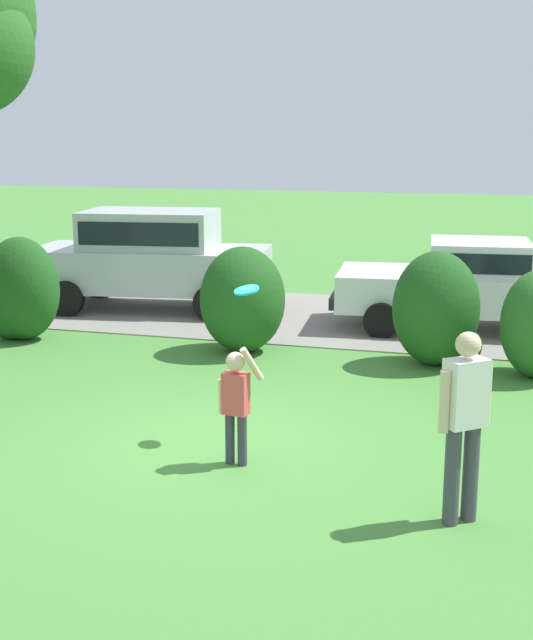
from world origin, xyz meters
TOP-DOWN VIEW (x-y plane):
  - ground_plane at (0.00, 0.00)m, footprint 80.00×80.00m
  - driveway_strip at (0.00, 6.64)m, footprint 28.00×4.40m
  - shrub_near_tree at (-4.64, 3.69)m, footprint 1.30×1.04m
  - shrub_centre_left at (-0.84, 3.92)m, footprint 1.33×1.34m
  - shrub_centre at (2.16, 3.96)m, footprint 1.33×1.21m
  - parked_sedan at (2.43, 6.47)m, footprint 4.54×2.38m
  - parked_suv at (-3.54, 6.59)m, footprint 4.89×2.53m
  - child_thrower at (0.47, -0.53)m, footprint 0.47×0.24m
  - frisbee at (0.34, 0.29)m, footprint 0.29×0.28m
  - adult_onlooker at (2.79, -1.27)m, footprint 0.43×0.40m

SIDE VIEW (x-z plane):
  - ground_plane at x=0.00m, z-range 0.00..0.00m
  - driveway_strip at x=0.00m, z-range 0.00..0.02m
  - child_thrower at x=0.47m, z-range 0.07..1.36m
  - shrub_near_tree at x=-4.64m, z-range -0.09..1.63m
  - shrub_centre at x=2.16m, z-range -0.05..1.66m
  - shrub_centre_left at x=-0.84m, z-range 0.00..1.67m
  - parked_sedan at x=2.43m, z-range 0.07..1.63m
  - adult_onlooker at x=2.79m, z-range 0.11..1.85m
  - parked_suv at x=-3.54m, z-range 0.12..2.04m
  - frisbee at x=0.34m, z-range 1.64..1.76m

